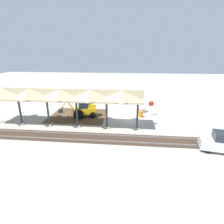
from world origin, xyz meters
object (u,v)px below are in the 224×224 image
at_px(stop_sign, 151,105).
at_px(traffic_barrel, 141,114).
at_px(concrete_pipe, 142,109).
at_px(backhoe, 84,109).

bearing_deg(stop_sign, traffic_barrel, 24.44).
height_order(stop_sign, concrete_pipe, stop_sign).
bearing_deg(traffic_barrel, concrete_pipe, -96.70).
height_order(stop_sign, backhoe, backhoe).
bearing_deg(concrete_pipe, traffic_barrel, 83.30).
distance_m(backhoe, concrete_pipe, 9.24).
bearing_deg(stop_sign, concrete_pipe, -55.32).
bearing_deg(traffic_barrel, backhoe, 5.18).
distance_m(concrete_pipe, traffic_barrel, 2.45).
height_order(concrete_pipe, traffic_barrel, traffic_barrel).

